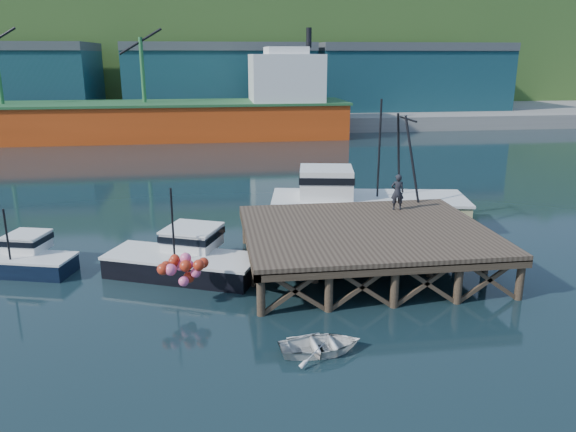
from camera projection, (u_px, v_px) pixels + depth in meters
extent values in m
plane|color=black|center=(256.00, 273.00, 27.78)|extent=(300.00, 300.00, 0.00)
cube|color=brown|center=(366.00, 230.00, 27.96)|extent=(12.00, 10.00, 0.25)
cube|color=#473828|center=(397.00, 270.00, 23.41)|extent=(12.00, 0.30, 0.35)
cylinder|color=#473828|center=(261.00, 297.00, 23.06)|extent=(0.36, 0.36, 2.60)
cylinder|color=#473828|center=(520.00, 282.00, 24.58)|extent=(0.36, 0.36, 2.60)
cylinder|color=#473828|center=(246.00, 230.00, 32.01)|extent=(0.36, 0.36, 2.60)
cylinder|color=#473828|center=(436.00, 222.00, 33.53)|extent=(0.36, 0.36, 2.60)
cube|color=gray|center=(221.00, 113.00, 94.13)|extent=(160.00, 40.00, 2.00)
cube|color=#173F4E|center=(220.00, 81.00, 87.85)|extent=(28.00, 16.00, 9.00)
cube|color=#173F4E|center=(405.00, 80.00, 91.85)|extent=(30.00, 16.00, 9.00)
cube|color=#D24513|center=(130.00, 122.00, 71.26)|extent=(55.00, 9.50, 4.40)
cube|color=#26592D|center=(128.00, 104.00, 70.62)|extent=(55.50, 10.00, 0.30)
cube|color=silver|center=(286.00, 78.00, 72.46)|extent=(9.00, 9.00, 6.00)
cube|color=silver|center=(286.00, 52.00, 71.55)|extent=(5.00, 7.00, 1.20)
cylinder|color=black|center=(309.00, 38.00, 71.48)|extent=(0.70, 0.70, 2.50)
cube|color=#2D511E|center=(216.00, 52.00, 119.92)|extent=(220.00, 50.00, 22.00)
cube|color=black|center=(18.00, 265.00, 27.68)|extent=(5.71, 3.33, 0.84)
cube|color=silver|center=(17.00, 257.00, 27.56)|extent=(5.82, 3.40, 0.11)
cube|color=silver|center=(28.00, 243.00, 28.37)|extent=(2.16, 2.16, 0.84)
cube|color=black|center=(27.00, 239.00, 28.32)|extent=(2.28, 2.28, 0.28)
cylinder|color=black|center=(7.00, 235.00, 26.70)|extent=(0.10, 0.10, 2.60)
cube|color=black|center=(182.00, 266.00, 27.27)|extent=(7.72, 5.31, 1.00)
cube|color=silver|center=(182.00, 256.00, 27.13)|extent=(7.88, 5.41, 0.13)
cube|color=silver|center=(192.00, 239.00, 28.21)|extent=(3.16, 3.16, 1.00)
cube|color=black|center=(192.00, 234.00, 28.14)|extent=(3.34, 3.34, 0.33)
cylinder|color=black|center=(173.00, 226.00, 25.97)|extent=(0.10, 0.10, 3.57)
sphere|color=#F65A90|center=(172.00, 277.00, 24.07)|extent=(0.47, 0.47, 0.47)
sphere|color=#F65A90|center=(196.00, 269.00, 24.35)|extent=(0.47, 0.47, 0.47)
sphere|color=#B52D16|center=(185.00, 269.00, 23.70)|extent=(0.47, 0.47, 0.47)
cube|color=#D1CC87|center=(368.00, 214.00, 34.71)|extent=(12.14, 6.00, 1.90)
cube|color=silver|center=(369.00, 198.00, 34.43)|extent=(12.39, 6.25, 0.16)
cube|color=silver|center=(327.00, 185.00, 33.83)|extent=(3.64, 3.47, 1.90)
cube|color=black|center=(327.00, 178.00, 33.71)|extent=(3.76, 3.59, 0.42)
cylinder|color=black|center=(379.00, 152.00, 33.73)|extent=(0.12, 0.12, 6.34)
imported|color=silver|center=(321.00, 345.00, 20.27)|extent=(3.16, 2.37, 0.62)
imported|color=black|center=(397.00, 192.00, 30.92)|extent=(0.81, 0.61, 1.99)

